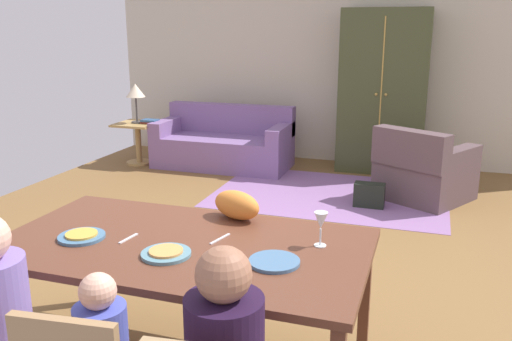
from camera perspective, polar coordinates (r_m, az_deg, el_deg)
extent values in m
cube|color=brown|center=(4.83, 2.82, -7.79)|extent=(6.81, 6.37, 0.02)
cube|color=beige|center=(7.64, 9.59, 10.96)|extent=(6.81, 0.10, 2.70)
cube|color=brown|center=(2.90, -7.87, -7.94)|extent=(1.96, 1.07, 0.04)
cube|color=brown|center=(3.86, -17.03, -8.57)|extent=(0.06, 0.06, 0.72)
cube|color=brown|center=(3.24, 11.51, -12.93)|extent=(0.06, 0.06, 0.72)
cylinder|color=teal|center=(3.06, -18.08, -6.72)|extent=(0.25, 0.25, 0.02)
cylinder|color=gold|center=(3.05, -18.10, -6.46)|extent=(0.17, 0.17, 0.01)
cylinder|color=#568696|center=(2.74, -9.55, -8.74)|extent=(0.25, 0.25, 0.02)
cylinder|color=#DD934A|center=(2.73, -9.57, -8.46)|extent=(0.17, 0.17, 0.01)
cylinder|color=#456D94|center=(2.62, 1.96, -9.69)|extent=(0.25, 0.25, 0.02)
cylinder|color=silver|center=(2.83, 6.84, -7.93)|extent=(0.06, 0.06, 0.01)
cylinder|color=silver|center=(2.82, 6.87, -7.03)|extent=(0.01, 0.01, 0.09)
cone|color=silver|center=(2.78, 6.93, -5.31)|extent=(0.07, 0.07, 0.09)
cube|color=silver|center=(2.98, -13.44, -7.05)|extent=(0.04, 0.15, 0.01)
cube|color=silver|center=(2.90, -3.86, -7.27)|extent=(0.06, 0.17, 0.01)
sphere|color=#F0B598|center=(2.26, -16.51, -12.23)|extent=(0.15, 0.15, 0.15)
sphere|color=#9B664B|center=(1.96, -3.48, -11.00)|extent=(0.21, 0.21, 0.21)
ellipsoid|color=orange|center=(3.17, -2.07, -3.69)|extent=(0.36, 0.27, 0.17)
cube|color=#896197|center=(6.22, 7.87, -2.51)|extent=(2.60, 1.80, 0.01)
cube|color=slate|center=(7.36, -3.56, 2.00)|extent=(1.83, 0.84, 0.42)
cube|color=slate|center=(7.59, -2.66, 5.57)|extent=(1.83, 0.20, 0.40)
cube|color=slate|center=(7.63, -9.37, 4.68)|extent=(0.18, 0.84, 0.20)
cube|color=slate|center=(7.03, 2.65, 3.99)|extent=(0.18, 0.84, 0.20)
cube|color=#564245|center=(6.27, 17.54, -0.98)|extent=(1.16, 1.15, 0.42)
cube|color=#564245|center=(5.89, 16.14, 2.24)|extent=(0.84, 0.60, 0.40)
cube|color=#564245|center=(6.04, 20.48, 1.21)|extent=(0.57, 0.82, 0.20)
cube|color=#564245|center=(6.37, 15.18, 2.31)|extent=(0.57, 0.82, 0.20)
cube|color=#3F4626|center=(7.22, 13.39, 8.15)|extent=(1.10, 0.56, 2.10)
cube|color=#BD9541|center=(6.94, 13.17, 7.90)|extent=(0.02, 0.01, 1.89)
sphere|color=#BD9541|center=(6.94, 12.67, 7.93)|extent=(0.04, 0.04, 0.04)
sphere|color=#BD9541|center=(6.93, 13.67, 7.86)|extent=(0.04, 0.04, 0.04)
cube|color=tan|center=(7.63, -12.53, 4.86)|extent=(0.56, 0.56, 0.03)
cylinder|color=tan|center=(7.68, -12.41, 2.74)|extent=(0.08, 0.08, 0.55)
cylinder|color=tan|center=(7.74, -12.30, 0.86)|extent=(0.36, 0.36, 0.03)
cylinder|color=#423F3E|center=(7.63, -12.54, 5.05)|extent=(0.16, 0.16, 0.02)
cylinder|color=#423F3E|center=(7.60, -12.62, 6.39)|extent=(0.02, 0.02, 0.34)
cone|color=beige|center=(7.57, -12.73, 8.33)|extent=(0.26, 0.26, 0.18)
cube|color=#9F382C|center=(7.56, -11.20, 5.07)|extent=(0.22, 0.16, 0.03)
cube|color=#2E527D|center=(7.53, -11.23, 5.25)|extent=(0.22, 0.16, 0.03)
cube|color=black|center=(5.84, 11.97, -2.58)|extent=(0.32, 0.16, 0.26)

